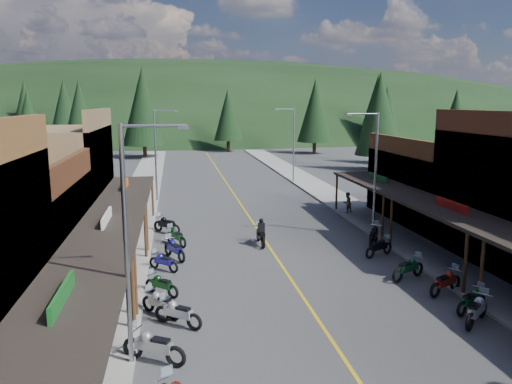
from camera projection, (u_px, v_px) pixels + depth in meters
name	position (u px, v px, depth m)	size (l,w,h in m)	color
ground	(296.00, 287.00, 23.51)	(220.00, 220.00, 0.00)	#38383A
centerline	(240.00, 204.00, 42.93)	(0.15, 90.00, 0.01)	gold
sidewalk_west	(137.00, 206.00, 41.53)	(3.40, 94.00, 0.15)	gray
sidewalk_east	(337.00, 200.00, 44.31)	(3.40, 94.00, 0.15)	gray
shop_west_3	(43.00, 184.00, 31.65)	(10.90, 10.20, 8.20)	brown
shop_east_3	(443.00, 187.00, 36.24)	(10.90, 10.20, 6.20)	#4C2D16
streetlight_0	(130.00, 235.00, 15.78)	(2.16, 0.18, 8.00)	gray
streetlight_1	(157.00, 151.00, 42.97)	(2.16, 0.18, 8.00)	gray
streetlight_2	(374.00, 169.00, 31.60)	(2.16, 0.18, 8.00)	gray
streetlight_3	(292.00, 142.00, 52.96)	(2.16, 0.18, 8.00)	gray
ridge_hill	(191.00, 130.00, 154.59)	(310.00, 140.00, 60.00)	black
pine_1	(65.00, 110.00, 86.35)	(5.88, 5.88, 12.50)	black
pine_2	(143.00, 106.00, 76.80)	(6.72, 6.72, 14.00)	black
pine_3	(228.00, 114.00, 87.08)	(5.04, 5.04, 11.00)	black
pine_4	(315.00, 110.00, 83.36)	(5.88, 5.88, 12.50)	black
pine_5	(377.00, 105.00, 97.44)	(6.72, 6.72, 14.00)	black
pine_6	(456.00, 114.00, 91.87)	(5.04, 5.04, 11.00)	black
pine_7	(26.00, 110.00, 90.89)	(5.88, 5.88, 12.50)	black
pine_8	(29.00, 125.00, 57.76)	(4.48, 4.48, 10.00)	black
pine_9	(386.00, 118.00, 69.91)	(4.93, 4.93, 10.80)	black
pine_10	(80.00, 116.00, 67.97)	(5.38, 5.38, 11.60)	black
pine_11	(379.00, 114.00, 62.33)	(5.82, 5.82, 12.40)	black
bike_west_5	(154.00, 345.00, 16.59)	(0.77, 2.31, 1.32)	gray
bike_west_6	(178.00, 312.00, 19.31)	(0.71, 2.13, 1.22)	#AAA9AF
bike_west_7	(161.00, 302.00, 20.27)	(0.69, 2.08, 1.19)	#A6A6AB
bike_west_8	(161.00, 284.00, 22.45)	(0.65, 1.94, 1.11)	#0B3710
bike_west_9	(163.00, 261.00, 25.74)	(0.62, 1.87, 1.07)	navy
bike_west_10	(174.00, 248.00, 27.62)	(0.75, 2.25, 1.28)	navy
bike_west_11	(176.00, 236.00, 30.31)	(0.71, 2.12, 1.21)	#0B3B15
bike_west_12	(167.00, 224.00, 33.05)	(0.76, 2.29, 1.31)	black
bike_east_5	(477.00, 309.00, 19.50)	(0.75, 2.24, 1.28)	#A09FA4
bike_east_6	(472.00, 299.00, 20.64)	(0.67, 2.01, 1.15)	#0E4621
bike_east_7	(446.00, 281.00, 22.60)	(0.73, 2.20, 1.26)	maroon
bike_east_8	(408.00, 267.00, 24.47)	(0.73, 2.20, 1.26)	#0D4121
bike_east_9	(379.00, 246.00, 28.18)	(0.69, 2.06, 1.18)	black
bike_east_10	(374.00, 234.00, 30.37)	(0.78, 2.35, 1.34)	black
rider_on_bike	(261.00, 234.00, 30.40)	(0.79, 2.28, 1.73)	black
pedestrian_east_b	(347.00, 203.00, 38.53)	(0.79, 0.45, 1.62)	brown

